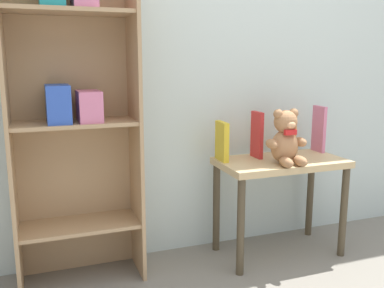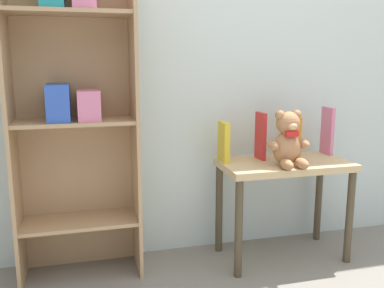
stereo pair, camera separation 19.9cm
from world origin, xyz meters
name	(u,v)px [view 1 (the left image)]	position (x,y,z in m)	size (l,w,h in m)	color
wall_back	(242,29)	(0.00, 1.53, 1.25)	(4.80, 0.06, 2.50)	silver
bookshelf_side	(72,101)	(-0.95, 1.37, 0.89)	(0.59, 0.28, 1.57)	tan
display_table	(280,175)	(0.12, 1.25, 0.46)	(0.69, 0.37, 0.54)	tan
teddy_bear	(286,139)	(0.09, 1.17, 0.68)	(0.22, 0.20, 0.29)	#A8754C
book_standing_yellow	(222,141)	(-0.19, 1.34, 0.65)	(0.03, 0.13, 0.21)	gold
book_standing_red	(257,135)	(0.02, 1.34, 0.67)	(0.02, 0.11, 0.26)	red
book_standing_orange	(289,135)	(0.23, 1.35, 0.66)	(0.02, 0.11, 0.23)	orange
book_standing_pink	(319,129)	(0.44, 1.36, 0.68)	(0.02, 0.11, 0.27)	#D17093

